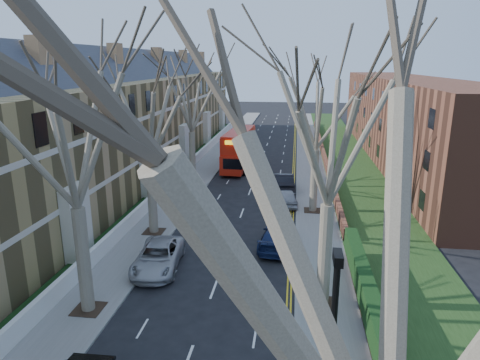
% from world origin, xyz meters
% --- Properties ---
extents(pavement_left, '(3.00, 102.00, 0.12)m').
position_xyz_m(pavement_left, '(-6.00, 39.00, 0.06)').
color(pavement_left, slate).
rests_on(pavement_left, ground).
extents(pavement_right, '(3.00, 102.00, 0.12)m').
position_xyz_m(pavement_right, '(6.00, 39.00, 0.06)').
color(pavement_right, slate).
rests_on(pavement_right, ground).
extents(terrace_left, '(9.70, 78.00, 13.60)m').
position_xyz_m(terrace_left, '(-13.65, 31.00, 5.53)').
color(terrace_left, olive).
rests_on(terrace_left, ground).
extents(flats_right, '(13.97, 54.00, 10.00)m').
position_xyz_m(flats_right, '(17.46, 43.00, 4.98)').
color(flats_right, brown).
rests_on(flats_right, ground).
extents(front_wall_left, '(0.30, 78.00, 1.00)m').
position_xyz_m(front_wall_left, '(-7.65, 31.00, 0.62)').
color(front_wall_left, white).
rests_on(front_wall_left, ground).
extents(grass_verge_right, '(6.00, 102.00, 0.06)m').
position_xyz_m(grass_verge_right, '(10.50, 39.00, 0.15)').
color(grass_verge_right, '#1B3513').
rests_on(grass_verge_right, ground).
extents(tree_left_mid, '(10.50, 10.50, 14.71)m').
position_xyz_m(tree_left_mid, '(-5.70, 6.00, 9.56)').
color(tree_left_mid, '#6E624F').
rests_on(tree_left_mid, ground).
extents(tree_left_far, '(10.15, 10.15, 14.22)m').
position_xyz_m(tree_left_far, '(-5.70, 16.00, 9.24)').
color(tree_left_far, '#6E624F').
rests_on(tree_left_far, ground).
extents(tree_left_dist, '(10.50, 10.50, 14.71)m').
position_xyz_m(tree_left_dist, '(-5.70, 28.00, 9.56)').
color(tree_left_dist, '#6E624F').
rests_on(tree_left_dist, ground).
extents(tree_right_near, '(10.85, 10.85, 15.20)m').
position_xyz_m(tree_right_near, '(5.70, -6.00, 9.86)').
color(tree_right_near, '#6E624F').
rests_on(tree_right_near, ground).
extents(tree_right_mid, '(10.50, 10.50, 14.71)m').
position_xyz_m(tree_right_mid, '(5.70, 8.00, 9.56)').
color(tree_right_mid, '#6E624F').
rests_on(tree_right_mid, ground).
extents(tree_right_far, '(10.15, 10.15, 14.22)m').
position_xyz_m(tree_right_far, '(5.70, 22.00, 9.24)').
color(tree_right_far, '#6E624F').
rests_on(tree_right_far, ground).
extents(double_decker_bus, '(2.98, 10.18, 4.25)m').
position_xyz_m(double_decker_bus, '(-2.23, 36.07, 2.08)').
color(double_decker_bus, red).
rests_on(double_decker_bus, ground).
extents(car_left_far, '(2.93, 5.53, 1.48)m').
position_xyz_m(car_left_far, '(-3.70, 10.86, 0.74)').
color(car_left_far, '#A2A2A7').
rests_on(car_left_far, ground).
extents(car_right_near, '(2.54, 5.12, 1.43)m').
position_xyz_m(car_right_near, '(3.11, 14.75, 0.72)').
color(car_right_near, '#15214C').
rests_on(car_right_near, ground).
extents(car_right_mid, '(2.17, 4.23, 1.38)m').
position_xyz_m(car_right_mid, '(3.52, 23.49, 0.69)').
color(car_right_mid, '#989AA1').
rests_on(car_right_mid, ground).
extents(car_right_far, '(2.16, 5.02, 1.61)m').
position_xyz_m(car_right_far, '(3.15, 28.04, 0.80)').
color(car_right_far, black).
rests_on(car_right_far, ground).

